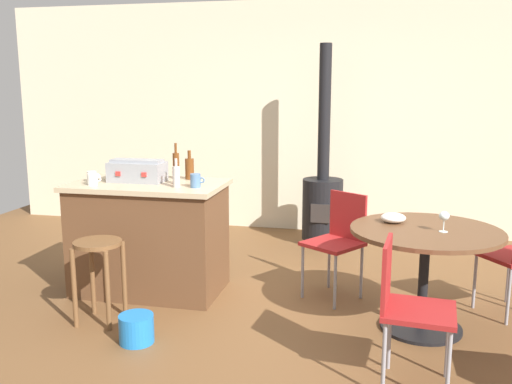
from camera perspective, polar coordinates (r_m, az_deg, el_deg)
name	(u,v)px	position (r m, az deg, el deg)	size (l,w,h in m)	color
ground_plane	(287,324)	(4.20, 3.17, -13.38)	(8.80, 8.80, 0.00)	brown
back_wall	(327,118)	(6.64, 7.32, 7.50)	(8.00, 0.10, 2.70)	beige
kitchen_island	(150,237)	(4.79, -10.84, -4.54)	(1.26, 0.75, 0.93)	brown
wooden_stool	(99,262)	(4.25, -15.81, -6.88)	(0.35, 0.35, 0.62)	brown
dining_table	(425,253)	(4.11, 16.90, -5.97)	(1.05, 1.05, 0.74)	black
folding_chair_near	(338,237)	(4.62, 8.42, -4.54)	(0.56, 0.56, 0.86)	maroon
folding_chair_far	(407,302)	(3.34, 15.17, -10.80)	(0.44, 0.44, 0.86)	maroon
wood_stove	(323,197)	(6.13, 6.83, -0.49)	(0.44, 0.45, 2.16)	black
toolbox	(137,171)	(4.76, -12.05, 2.11)	(0.46, 0.25, 0.19)	gray
bottle_0	(176,165)	(4.85, -8.18, 2.76)	(0.06, 0.06, 0.31)	#603314
bottle_1	(190,168)	(4.80, -6.81, 2.44)	(0.08, 0.08, 0.25)	#603314
bottle_2	(176,176)	(4.44, -8.16, 1.62)	(0.06, 0.06, 0.23)	#B7B2AD
bottle_3	(176,175)	(4.59, -8.19, 1.74)	(0.06, 0.06, 0.19)	maroon
cup_0	(93,179)	(4.69, -16.37, 1.26)	(0.12, 0.08, 0.09)	white
cup_1	(196,181)	(4.41, -6.19, 1.17)	(0.12, 0.08, 0.11)	#4C7099
cup_2	(92,176)	(4.85, -16.42, 1.53)	(0.11, 0.08, 0.09)	white
wine_glass	(444,217)	(3.99, 18.70, -2.41)	(0.07, 0.07, 0.14)	silver
serving_bowl	(393,218)	(4.18, 13.87, -2.57)	(0.18, 0.18, 0.07)	white
plastic_bucket	(136,329)	(3.98, -12.14, -13.51)	(0.24, 0.24, 0.20)	blue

